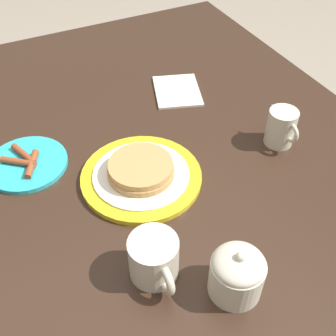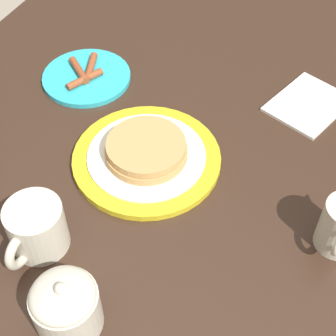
{
  "view_description": "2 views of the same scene",
  "coord_description": "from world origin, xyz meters",
  "px_view_note": "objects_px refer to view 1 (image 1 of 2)",
  "views": [
    {
      "loc": [
        0.57,
        -0.27,
        1.4
      ],
      "look_at": [
        0.02,
        0.0,
        0.8
      ],
      "focal_mm": 45.0,
      "sensor_mm": 36.0,
      "label": 1
    },
    {
      "loc": [
        0.51,
        0.23,
        1.42
      ],
      "look_at": [
        0.02,
        0.0,
        0.8
      ],
      "focal_mm": 55.0,
      "sensor_mm": 36.0,
      "label": 2
    }
  ],
  "objects_px": {
    "coffee_mug": "(154,259)",
    "sugar_bowl": "(237,273)",
    "side_plate_bacon": "(27,163)",
    "creamer_pitcher": "(281,126)",
    "napkin": "(177,91)",
    "pancake_plate": "(140,173)"
  },
  "relations": [
    {
      "from": "side_plate_bacon",
      "to": "coffee_mug",
      "type": "relative_size",
      "value": 1.53
    },
    {
      "from": "pancake_plate",
      "to": "creamer_pitcher",
      "type": "distance_m",
      "value": 0.33
    },
    {
      "from": "pancake_plate",
      "to": "side_plate_bacon",
      "type": "distance_m",
      "value": 0.25
    },
    {
      "from": "side_plate_bacon",
      "to": "napkin",
      "type": "distance_m",
      "value": 0.43
    },
    {
      "from": "pancake_plate",
      "to": "coffee_mug",
      "type": "relative_size",
      "value": 2.22
    },
    {
      "from": "creamer_pitcher",
      "to": "napkin",
      "type": "xyz_separation_m",
      "value": [
        -0.28,
        -0.11,
        -0.04
      ]
    },
    {
      "from": "coffee_mug",
      "to": "napkin",
      "type": "height_order",
      "value": "coffee_mug"
    },
    {
      "from": "side_plate_bacon",
      "to": "creamer_pitcher",
      "type": "bearing_deg",
      "value": 71.74
    },
    {
      "from": "coffee_mug",
      "to": "creamer_pitcher",
      "type": "bearing_deg",
      "value": 115.15
    },
    {
      "from": "side_plate_bacon",
      "to": "creamer_pitcher",
      "type": "xyz_separation_m",
      "value": [
        0.17,
        0.53,
        0.04
      ]
    },
    {
      "from": "napkin",
      "to": "creamer_pitcher",
      "type": "bearing_deg",
      "value": 21.88
    },
    {
      "from": "sugar_bowl",
      "to": "napkin",
      "type": "bearing_deg",
      "value": 162.11
    },
    {
      "from": "side_plate_bacon",
      "to": "coffee_mug",
      "type": "xyz_separation_m",
      "value": [
        0.36,
        0.13,
        0.03
      ]
    },
    {
      "from": "sugar_bowl",
      "to": "napkin",
      "type": "xyz_separation_m",
      "value": [
        -0.55,
        0.18,
        -0.04
      ]
    },
    {
      "from": "pancake_plate",
      "to": "creamer_pitcher",
      "type": "bearing_deg",
      "value": 84.29
    },
    {
      "from": "creamer_pitcher",
      "to": "napkin",
      "type": "relative_size",
      "value": 0.59
    },
    {
      "from": "side_plate_bacon",
      "to": "creamer_pitcher",
      "type": "height_order",
      "value": "creamer_pitcher"
    },
    {
      "from": "pancake_plate",
      "to": "sugar_bowl",
      "type": "relative_size",
      "value": 2.55
    },
    {
      "from": "coffee_mug",
      "to": "creamer_pitcher",
      "type": "xyz_separation_m",
      "value": [
        -0.18,
        0.39,
        0.0
      ]
    },
    {
      "from": "coffee_mug",
      "to": "sugar_bowl",
      "type": "xyz_separation_m",
      "value": [
        0.08,
        0.1,
        0.0
      ]
    },
    {
      "from": "side_plate_bacon",
      "to": "sugar_bowl",
      "type": "relative_size",
      "value": 1.76
    },
    {
      "from": "coffee_mug",
      "to": "napkin",
      "type": "bearing_deg",
      "value": 148.84
    }
  ]
}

